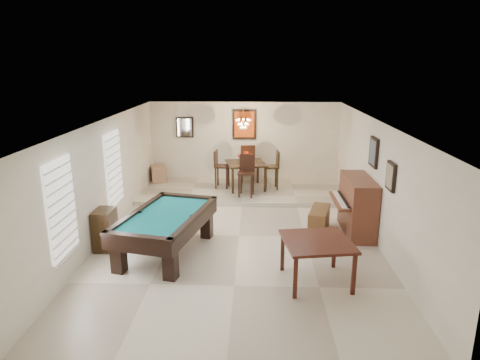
# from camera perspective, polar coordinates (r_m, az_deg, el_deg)

# --- Properties ---
(ground_plane) EXTENTS (6.00, 9.00, 0.02)m
(ground_plane) POSITION_cam_1_polar(r_m,az_deg,el_deg) (9.81, -0.13, -7.49)
(ground_plane) COLOR beige
(wall_back) EXTENTS (6.00, 0.04, 2.60)m
(wall_back) POSITION_cam_1_polar(r_m,az_deg,el_deg) (13.76, 0.59, 4.97)
(wall_back) COLOR silver
(wall_back) RESTS_ON ground_plane
(wall_front) EXTENTS (6.00, 0.04, 2.60)m
(wall_front) POSITION_cam_1_polar(r_m,az_deg,el_deg) (5.19, -2.09, -13.66)
(wall_front) COLOR silver
(wall_front) RESTS_ON ground_plane
(wall_left) EXTENTS (0.04, 9.00, 2.60)m
(wall_left) POSITION_cam_1_polar(r_m,az_deg,el_deg) (9.95, -17.67, 0.07)
(wall_left) COLOR silver
(wall_left) RESTS_ON ground_plane
(wall_right) EXTENTS (0.04, 9.00, 2.60)m
(wall_right) POSITION_cam_1_polar(r_m,az_deg,el_deg) (9.74, 17.80, -0.27)
(wall_right) COLOR silver
(wall_right) RESTS_ON ground_plane
(ceiling) EXTENTS (6.00, 9.00, 0.04)m
(ceiling) POSITION_cam_1_polar(r_m,az_deg,el_deg) (9.11, -0.14, 7.79)
(ceiling) COLOR white
(ceiling) RESTS_ON wall_back
(dining_step) EXTENTS (6.00, 2.50, 0.12)m
(dining_step) POSITION_cam_1_polar(r_m,az_deg,el_deg) (12.84, 0.43, -1.51)
(dining_step) COLOR beige
(dining_step) RESTS_ON ground_plane
(window_left_front) EXTENTS (0.06, 1.00, 1.70)m
(window_left_front) POSITION_cam_1_polar(r_m,az_deg,el_deg) (7.96, -22.71, -3.48)
(window_left_front) COLOR white
(window_left_front) RESTS_ON wall_left
(window_left_rear) EXTENTS (0.06, 1.00, 1.70)m
(window_left_rear) POSITION_cam_1_polar(r_m,az_deg,el_deg) (10.46, -16.49, 1.48)
(window_left_rear) COLOR white
(window_left_rear) RESTS_ON wall_left
(pool_table) EXTENTS (1.89, 2.75, 0.84)m
(pool_table) POSITION_cam_1_polar(r_m,az_deg,el_deg) (8.94, -9.79, -7.11)
(pool_table) COLOR black
(pool_table) RESTS_ON ground_plane
(square_table) EXTENTS (1.32, 1.32, 0.80)m
(square_table) POSITION_cam_1_polar(r_m,az_deg,el_deg) (7.86, 10.13, -10.60)
(square_table) COLOR #34130D
(square_table) RESTS_ON ground_plane
(upright_piano) EXTENTS (0.87, 1.56, 1.30)m
(upright_piano) POSITION_cam_1_polar(r_m,az_deg,el_deg) (10.10, 14.54, -3.32)
(upright_piano) COLOR brown
(upright_piano) RESTS_ON ground_plane
(piano_bench) EXTENTS (0.64, 1.05, 0.55)m
(piano_bench) POSITION_cam_1_polar(r_m,az_deg,el_deg) (10.13, 10.50, -5.27)
(piano_bench) COLOR brown
(piano_bench) RESTS_ON ground_plane
(apothecary_chest) EXTENTS (0.38, 0.57, 0.86)m
(apothecary_chest) POSITION_cam_1_polar(r_m,az_deg,el_deg) (9.44, -17.54, -6.31)
(apothecary_chest) COLOR black
(apothecary_chest) RESTS_ON ground_plane
(dining_table) EXTENTS (1.31, 1.31, 0.91)m
(dining_table) POSITION_cam_1_polar(r_m,az_deg,el_deg) (12.85, 0.78, 0.89)
(dining_table) COLOR black
(dining_table) RESTS_ON dining_step
(flower_vase) EXTENTS (0.17, 0.17, 0.23)m
(flower_vase) POSITION_cam_1_polar(r_m,az_deg,el_deg) (12.71, 0.79, 3.39)
(flower_vase) COLOR red
(flower_vase) RESTS_ON dining_table
(dining_chair_south) EXTENTS (0.49, 0.49, 1.18)m
(dining_chair_south) POSITION_cam_1_polar(r_m,az_deg,el_deg) (12.04, 0.83, 0.55)
(dining_chair_south) COLOR black
(dining_chair_south) RESTS_ON dining_step
(dining_chair_north) EXTENTS (0.49, 0.49, 1.21)m
(dining_chair_north) POSITION_cam_1_polar(r_m,az_deg,el_deg) (13.54, 0.99, 2.30)
(dining_chair_north) COLOR black
(dining_chair_north) RESTS_ON dining_step
(dining_chair_west) EXTENTS (0.47, 0.47, 1.14)m
(dining_chair_west) POSITION_cam_1_polar(r_m,az_deg,el_deg) (12.89, -2.39, 1.46)
(dining_chair_west) COLOR black
(dining_chair_west) RESTS_ON dining_step
(dining_chair_east) EXTENTS (0.47, 0.47, 1.15)m
(dining_chair_east) POSITION_cam_1_polar(r_m,az_deg,el_deg) (12.81, 4.17, 1.37)
(dining_chair_east) COLOR black
(dining_chair_east) RESTS_ON dining_step
(corner_bench) EXTENTS (0.60, 0.67, 0.50)m
(corner_bench) POSITION_cam_1_polar(r_m,az_deg,el_deg) (13.88, -10.81, 0.86)
(corner_bench) COLOR #A17757
(corner_bench) RESTS_ON dining_step
(chandelier) EXTENTS (0.44, 0.44, 0.60)m
(chandelier) POSITION_cam_1_polar(r_m,az_deg,el_deg) (12.33, 0.44, 7.97)
(chandelier) COLOR #FFE5B2
(chandelier) RESTS_ON ceiling
(back_painting) EXTENTS (0.75, 0.06, 0.95)m
(back_painting) POSITION_cam_1_polar(r_m,az_deg,el_deg) (13.62, 0.59, 7.42)
(back_painting) COLOR #D84C14
(back_painting) RESTS_ON wall_back
(back_mirror) EXTENTS (0.55, 0.06, 0.65)m
(back_mirror) POSITION_cam_1_polar(r_m,az_deg,el_deg) (13.81, -7.37, 6.99)
(back_mirror) COLOR white
(back_mirror) RESTS_ON wall_back
(right_picture_upper) EXTENTS (0.06, 0.55, 0.65)m
(right_picture_upper) POSITION_cam_1_polar(r_m,az_deg,el_deg) (9.87, 17.41, 3.56)
(right_picture_upper) COLOR slate
(right_picture_upper) RESTS_ON wall_right
(right_picture_lower) EXTENTS (0.06, 0.45, 0.55)m
(right_picture_lower) POSITION_cam_1_polar(r_m,az_deg,el_deg) (8.70, 19.48, 0.47)
(right_picture_lower) COLOR gray
(right_picture_lower) RESTS_ON wall_right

